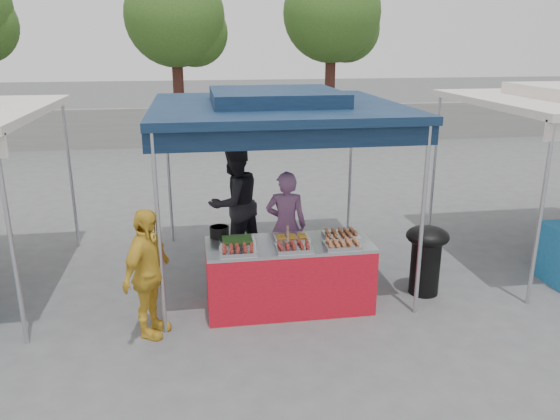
{
  "coord_description": "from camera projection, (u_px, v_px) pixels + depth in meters",
  "views": [
    {
      "loc": [
        -1.08,
        -6.17,
        3.2
      ],
      "look_at": [
        0.0,
        0.6,
        1.05
      ],
      "focal_mm": 35.0,
      "sensor_mm": 36.0,
      "label": 1
    }
  ],
  "objects": [
    {
      "name": "ground_plane",
      "position": [
        287.0,
        303.0,
        6.93
      ],
      "size": [
        80.0,
        80.0,
        0.0
      ],
      "primitive_type": "plane",
      "color": "#555658"
    },
    {
      "name": "tree_2",
      "position": [
        335.0,
        17.0,
        18.65
      ],
      "size": [
        3.41,
        3.33,
        5.73
      ],
      "color": "#3E1F17",
      "rests_on": "ground_plane"
    },
    {
      "name": "food_tray_fl",
      "position": [
        238.0,
        251.0,
        6.25
      ],
      "size": [
        0.42,
        0.3,
        0.07
      ],
      "color": "silver",
      "rests_on": "vendor_table"
    },
    {
      "name": "wok_burner",
      "position": [
        426.0,
        254.0,
        7.04
      ],
      "size": [
        0.55,
        0.55,
        0.92
      ],
      "rotation": [
        0.0,
        0.0,
        0.02
      ],
      "color": "black",
      "rests_on": "ground_plane"
    },
    {
      "name": "food_tray_bl",
      "position": [
        237.0,
        241.0,
        6.54
      ],
      "size": [
        0.42,
        0.3,
        0.07
      ],
      "color": "silver",
      "rests_on": "vendor_table"
    },
    {
      "name": "skewer_cup",
      "position": [
        287.0,
        245.0,
        6.38
      ],
      "size": [
        0.08,
        0.08,
        0.1
      ],
      "primitive_type": "cylinder",
      "color": "#B3B3BA",
      "rests_on": "vendor_table"
    },
    {
      "name": "back_wall",
      "position": [
        228.0,
        126.0,
        17.12
      ],
      "size": [
        40.0,
        0.25,
        1.2
      ],
      "primitive_type": "cube",
      "color": "gray",
      "rests_on": "ground_plane"
    },
    {
      "name": "food_tray_fm",
      "position": [
        294.0,
        247.0,
        6.35
      ],
      "size": [
        0.42,
        0.3,
        0.07
      ],
      "color": "silver",
      "rests_on": "vendor_table"
    },
    {
      "name": "customer_person",
      "position": [
        148.0,
        274.0,
        5.98
      ],
      "size": [
        0.71,
        0.94,
        1.48
      ],
      "primitive_type": "imported",
      "rotation": [
        0.0,
        0.0,
        1.11
      ],
      "color": "gold",
      "rests_on": "ground_plane"
    },
    {
      "name": "food_tray_br",
      "position": [
        341.0,
        234.0,
        6.77
      ],
      "size": [
        0.42,
        0.3,
        0.07
      ],
      "color": "silver",
      "rests_on": "vendor_table"
    },
    {
      "name": "helper_man",
      "position": [
        235.0,
        203.0,
        8.03
      ],
      "size": [
        1.09,
        1.04,
        1.78
      ],
      "primitive_type": "imported",
      "rotation": [
        0.0,
        0.0,
        3.72
      ],
      "color": "black",
      "rests_on": "ground_plane"
    },
    {
      "name": "crate_left",
      "position": [
        242.0,
        275.0,
        7.4
      ],
      "size": [
        0.46,
        0.32,
        0.28
      ],
      "primitive_type": "cube",
      "color": "#133F9B",
      "rests_on": "ground_plane"
    },
    {
      "name": "food_tray_fr",
      "position": [
        342.0,
        245.0,
        6.43
      ],
      "size": [
        0.42,
        0.3,
        0.07
      ],
      "color": "silver",
      "rests_on": "vendor_table"
    },
    {
      "name": "food_tray_bm",
      "position": [
        292.0,
        238.0,
        6.64
      ],
      "size": [
        0.42,
        0.3,
        0.07
      ],
      "color": "silver",
      "rests_on": "vendor_table"
    },
    {
      "name": "crate_right",
      "position": [
        294.0,
        274.0,
        7.38
      ],
      "size": [
        0.53,
        0.37,
        0.32
      ],
      "primitive_type": "cube",
      "color": "#133F9B",
      "rests_on": "ground_plane"
    },
    {
      "name": "cooking_pot",
      "position": [
        219.0,
        232.0,
        6.75
      ],
      "size": [
        0.24,
        0.24,
        0.14
      ],
      "primitive_type": "cylinder",
      "color": "black",
      "rests_on": "vendor_table"
    },
    {
      "name": "vendor_table",
      "position": [
        289.0,
        275.0,
        6.71
      ],
      "size": [
        2.0,
        0.8,
        0.85
      ],
      "color": "red",
      "rests_on": "ground_plane"
    },
    {
      "name": "vendor_woman",
      "position": [
        286.0,
        226.0,
        7.46
      ],
      "size": [
        0.62,
        0.48,
        1.53
      ],
      "primitive_type": "imported",
      "rotation": [
        0.0,
        0.0,
        2.92
      ],
      "color": "#83537D",
      "rests_on": "ground_plane"
    },
    {
      "name": "tree_1",
      "position": [
        179.0,
        21.0,
        17.55
      ],
      "size": [
        3.3,
        3.2,
        5.51
      ],
      "color": "#3E1F17",
      "rests_on": "ground_plane"
    },
    {
      "name": "crate_stacked",
      "position": [
        294.0,
        252.0,
        7.29
      ],
      "size": [
        0.53,
        0.37,
        0.32
      ],
      "primitive_type": "cube",
      "color": "#133F9B",
      "rests_on": "crate_right"
    },
    {
      "name": "main_canopy",
      "position": [
        276.0,
        106.0,
        7.13
      ],
      "size": [
        3.2,
        3.2,
        2.57
      ],
      "color": "#B3B3BA",
      "rests_on": "ground_plane"
    }
  ]
}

